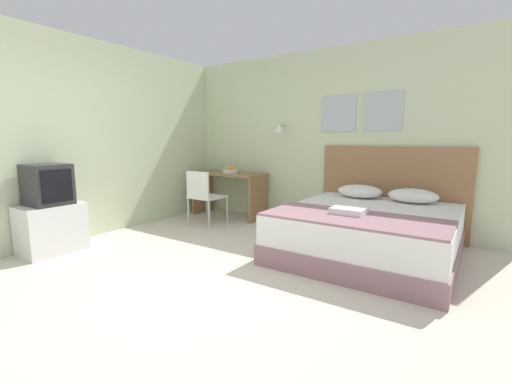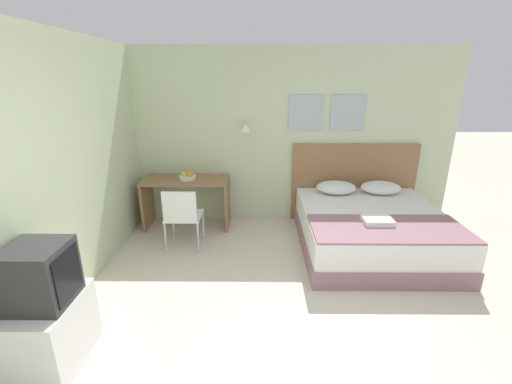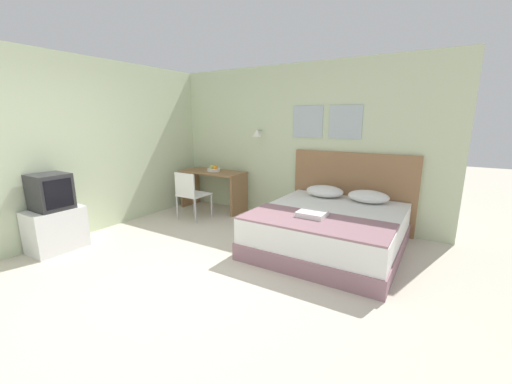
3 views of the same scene
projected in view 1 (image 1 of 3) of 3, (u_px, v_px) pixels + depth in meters
ground_plane at (183, 287)px, 3.13m from camera, size 24.00×24.00×0.00m
wall_back at (317, 139)px, 5.28m from camera, size 5.29×0.31×2.65m
wall_left at (41, 140)px, 4.11m from camera, size 0.06×5.85×2.65m
bed at (368, 233)px, 3.93m from camera, size 1.83×1.98×0.54m
headboard at (391, 192)px, 4.71m from camera, size 1.95×0.06×1.23m
pillow_left at (360, 191)px, 4.65m from camera, size 0.59×0.45×0.18m
pillow_right at (413, 196)px, 4.28m from camera, size 0.59×0.45×0.18m
throw_blanket at (353, 218)px, 3.41m from camera, size 1.77×0.79×0.02m
folded_towel_near_foot at (349, 210)px, 3.57m from camera, size 0.34×0.28×0.06m
desk at (229, 186)px, 5.90m from camera, size 1.27×0.58×0.76m
desk_chair at (203, 193)px, 5.23m from camera, size 0.47×0.47×0.85m
fruit_bowl at (230, 170)px, 5.83m from camera, size 0.25×0.25×0.13m
tv_stand at (52, 228)px, 4.04m from camera, size 0.46×0.66×0.58m
television at (48, 184)px, 3.96m from camera, size 0.45×0.42×0.47m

